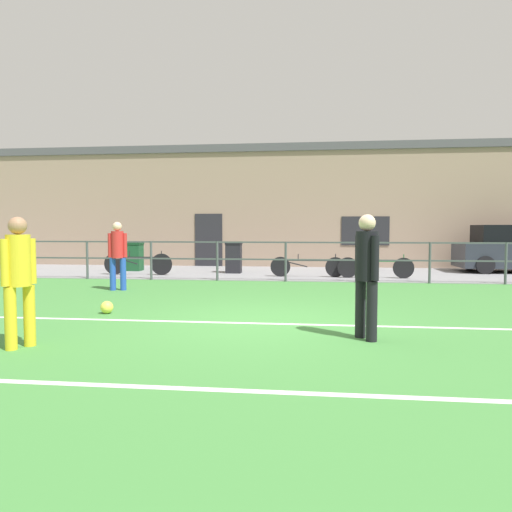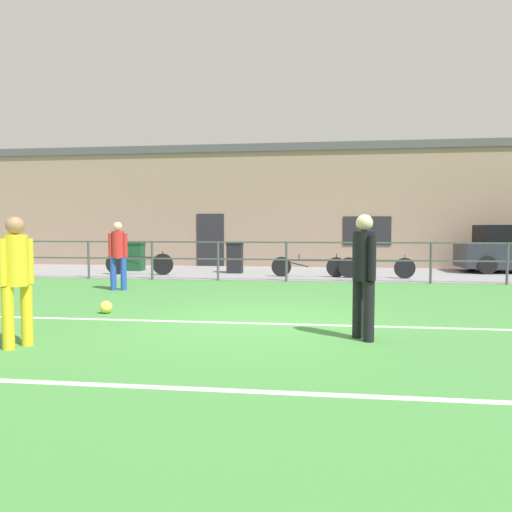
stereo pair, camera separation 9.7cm
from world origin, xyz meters
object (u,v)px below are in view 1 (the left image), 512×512
Objects in this scene: player_goalkeeper at (367,269)px; player_striker at (118,252)px; soccer_ball_match at (107,307)px; bicycle_parked_0 at (308,266)px; bicycle_parked_1 at (138,264)px; player_winger at (19,274)px; trash_bin_0 at (133,256)px; trash_bin_1 at (234,257)px; bicycle_parked_2 at (375,267)px.

player_goalkeeper reaches higher than player_striker.
player_striker reaches higher than soccer_ball_match.
bicycle_parked_1 is at bearing 180.00° from bicycle_parked_0.
player_winger reaches higher than bicycle_parked_0.
trash_bin_0 is (-6.19, 1.46, 0.18)m from bicycle_parked_0.
player_goalkeeper is 9.85m from trash_bin_1.
player_goalkeeper is 8.22m from bicycle_parked_2.
player_striker is 5.11m from trash_bin_1.
player_striker reaches higher than bicycle_parked_1.
bicycle_parked_2 is at bearing -3.61° from bicycle_parked_0.
player_striker reaches higher than trash_bin_0.
trash_bin_1 is (3.70, -0.46, 0.02)m from trash_bin_0.
bicycle_parked_2 is 8.39m from trash_bin_0.
trash_bin_1 is (1.06, 10.25, -0.41)m from player_winger.
player_striker is 0.74× the size of bicycle_parked_2.
bicycle_parked_0 is at bearing 156.07° from player_goalkeeper.
trash_bin_1 reaches higher than trash_bin_0.
bicycle_parked_0 is at bearing 26.09° from player_striker.
bicycle_parked_0 is at bearing 62.55° from soccer_ball_match.
player_goalkeeper reaches higher than bicycle_parked_2.
player_striker is (-5.53, 4.61, -0.02)m from player_goalkeeper.
player_goalkeeper is at bearing -18.53° from soccer_ball_match.
player_goalkeeper is 0.74× the size of bicycle_parked_0.
trash_bin_0 is at bearing 172.93° from trash_bin_1.
trash_bin_1 is at bearing -158.36° from player_winger.
player_goalkeeper reaches higher than bicycle_parked_0.
trash_bin_1 reaches higher than soccer_ball_match.
player_goalkeeper reaches higher than trash_bin_1.
bicycle_parked_1 is 7.53m from bicycle_parked_2.
bicycle_parked_1 is 3.16m from trash_bin_1.
bicycle_parked_0 is at bearing -0.00° from bicycle_parked_1.
bicycle_parked_0 is 1.02× the size of bicycle_parked_2.
bicycle_parked_0 is at bearing 176.39° from bicycle_parked_2.
bicycle_parked_0 is at bearing -21.79° from trash_bin_1.
trash_bin_1 is (2.12, 4.63, -0.41)m from player_striker.
player_winger is at bearing -95.91° from trash_bin_1.
player_striker is at bearing 109.49° from soccer_ball_match.
trash_bin_1 is at bearing 166.07° from bicycle_parked_2.
player_winger is at bearing -121.53° from bicycle_parked_2.
player_striker is 0.73× the size of bicycle_parked_0.
trash_bin_0 reaches higher than bicycle_parked_1.
trash_bin_1 is at bearing -7.07° from trash_bin_0.
player_striker reaches higher than bicycle_parked_2.
trash_bin_0 reaches higher than bicycle_parked_2.
bicycle_parked_0 is (-0.91, 8.24, -0.64)m from player_goalkeeper.
bicycle_parked_2 is 2.26× the size of trash_bin_0.
player_striker is 1.00× the size of player_winger.
player_goalkeeper is 0.76× the size of bicycle_parked_2.
bicycle_parked_0 is 2.21× the size of trash_bin_1.
player_winger is at bearing -111.00° from bicycle_parked_0.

